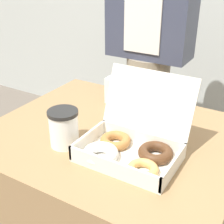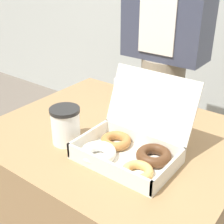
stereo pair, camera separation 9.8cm
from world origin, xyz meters
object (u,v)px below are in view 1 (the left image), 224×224
object	(u,v)px
coffee_cup	(64,128)
donut_box	(130,146)
napkin_holder	(121,92)
person_customer	(149,47)

from	to	relation	value
coffee_cup	donut_box	bearing A→B (deg)	13.26
coffee_cup	napkin_holder	size ratio (longest dim) A/B	1.00
napkin_holder	person_customer	world-z (taller)	person_customer
coffee_cup	person_customer	size ratio (longest dim) A/B	0.08
person_customer	coffee_cup	bearing A→B (deg)	-87.60
coffee_cup	person_customer	bearing A→B (deg)	92.40
napkin_holder	person_customer	bearing A→B (deg)	95.70
donut_box	coffee_cup	world-z (taller)	donut_box
donut_box	napkin_holder	size ratio (longest dim) A/B	2.39
coffee_cup	napkin_holder	bearing A→B (deg)	89.28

